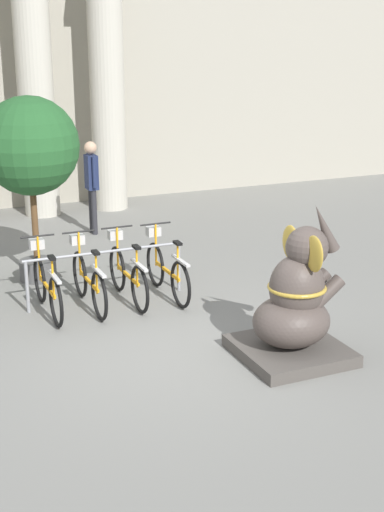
% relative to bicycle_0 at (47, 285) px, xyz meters
% --- Properties ---
extents(ground_plane, '(60.00, 60.00, 0.00)m').
position_rel_bicycle_0_xyz_m(ground_plane, '(1.18, -1.84, -0.41)').
color(ground_plane, slate).
extents(building_facade, '(20.00, 0.20, 6.00)m').
position_rel_bicycle_0_xyz_m(building_facade, '(1.18, 6.76, 2.59)').
color(building_facade, '#A39E8E').
rests_on(building_facade, ground_plane).
extents(column_middle, '(0.93, 0.93, 5.16)m').
position_rel_bicycle_0_xyz_m(column_middle, '(1.18, 5.76, 2.22)').
color(column_middle, '#BCB7A8').
rests_on(column_middle, ground_plane).
extents(column_right, '(0.93, 0.93, 5.16)m').
position_rel_bicycle_0_xyz_m(column_right, '(2.72, 5.76, 2.22)').
color(column_right, '#BCB7A8').
rests_on(column_right, ground_plane).
extents(bike_rack, '(2.38, 0.05, 0.77)m').
position_rel_bicycle_0_xyz_m(bike_rack, '(0.89, 0.11, 0.16)').
color(bike_rack, gray).
rests_on(bike_rack, ground_plane).
extents(bicycle_0, '(0.48, 1.69, 1.01)m').
position_rel_bicycle_0_xyz_m(bicycle_0, '(0.00, 0.00, 0.00)').
color(bicycle_0, black).
rests_on(bicycle_0, ground_plane).
extents(bicycle_1, '(0.48, 1.69, 1.01)m').
position_rel_bicycle_0_xyz_m(bicycle_1, '(0.59, -0.00, 0.00)').
color(bicycle_1, black).
rests_on(bicycle_1, ground_plane).
extents(bicycle_2, '(0.48, 1.69, 1.01)m').
position_rel_bicycle_0_xyz_m(bicycle_2, '(1.19, 0.02, 0.00)').
color(bicycle_2, black).
rests_on(bicycle_2, ground_plane).
extents(bicycle_3, '(0.48, 1.69, 1.01)m').
position_rel_bicycle_0_xyz_m(bicycle_3, '(1.78, -0.02, 0.00)').
color(bicycle_3, black).
rests_on(bicycle_3, ground_plane).
extents(elephant_statue, '(1.23, 1.23, 1.89)m').
position_rel_bicycle_0_xyz_m(elephant_statue, '(2.41, -2.59, 0.23)').
color(elephant_statue, '#4C4742').
rests_on(elephant_statue, ground_plane).
extents(person_pedestrian, '(0.24, 0.47, 1.80)m').
position_rel_bicycle_0_xyz_m(person_pedestrian, '(1.76, 3.82, 0.69)').
color(person_pedestrian, '#28282D').
rests_on(person_pedestrian, ground_plane).
extents(potted_tree, '(1.50, 1.50, 2.87)m').
position_rel_bicycle_0_xyz_m(potted_tree, '(0.18, 1.49, 1.65)').
color(potted_tree, '#4C4C4C').
rests_on(potted_tree, ground_plane).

